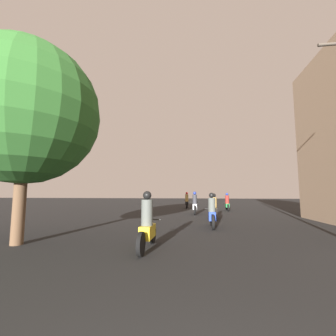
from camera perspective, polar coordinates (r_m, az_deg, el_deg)
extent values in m
cylinder|color=black|center=(7.28, -3.91, -16.25)|extent=(0.10, 0.60, 0.60)
cylinder|color=black|center=(5.89, -6.91, -18.64)|extent=(0.10, 0.60, 0.60)
cube|color=gold|center=(6.55, -5.22, -15.78)|extent=(0.30, 0.87, 0.36)
cylinder|color=black|center=(6.97, -4.31, -12.89)|extent=(0.60, 0.04, 0.04)
cylinder|color=#4C514C|center=(6.40, -5.35, -11.18)|extent=(0.32, 0.32, 0.71)
sphere|color=black|center=(6.37, -5.31, -6.92)|extent=(0.24, 0.24, 0.24)
cylinder|color=black|center=(11.19, 10.92, -12.51)|extent=(0.10, 0.65, 0.65)
cylinder|color=black|center=(9.94, 11.34, -13.31)|extent=(0.10, 0.65, 0.65)
cube|color=#1E389E|center=(10.55, 11.10, -11.85)|extent=(0.30, 0.76, 0.38)
cylinder|color=black|center=(10.93, 10.93, -10.11)|extent=(0.60, 0.04, 0.04)
cylinder|color=#4C514C|center=(10.43, 11.06, -9.17)|extent=(0.32, 0.32, 0.61)
sphere|color=black|center=(10.42, 11.01, -6.83)|extent=(0.24, 0.24, 0.24)
cylinder|color=black|center=(14.61, 11.43, -11.07)|extent=(0.10, 0.61, 0.61)
cylinder|color=black|center=(13.20, 11.84, -11.60)|extent=(0.10, 0.61, 0.61)
cube|color=silver|center=(13.89, 11.61, -10.60)|extent=(0.30, 0.92, 0.35)
cylinder|color=black|center=(14.33, 11.45, -9.37)|extent=(0.60, 0.04, 0.04)
cylinder|color=#B28E47|center=(13.77, 11.59, -8.62)|extent=(0.32, 0.32, 0.62)
sphere|color=black|center=(13.76, 11.55, -6.83)|extent=(0.24, 0.24, 0.24)
cylinder|color=black|center=(17.43, 6.88, -10.24)|extent=(0.10, 0.68, 0.68)
cylinder|color=black|center=(16.11, 6.81, -10.57)|extent=(0.10, 0.68, 0.68)
cube|color=#ADADB2|center=(16.76, 6.84, -9.70)|extent=(0.30, 0.91, 0.41)
cylinder|color=black|center=(17.17, 6.85, -8.60)|extent=(0.60, 0.04, 0.04)
cylinder|color=#2D2D33|center=(16.64, 6.81, -7.90)|extent=(0.32, 0.32, 0.65)
sphere|color=navy|center=(16.64, 6.79, -6.36)|extent=(0.24, 0.24, 0.24)
cylinder|color=black|center=(21.07, 14.59, -9.52)|extent=(0.10, 0.58, 0.58)
cylinder|color=black|center=(19.79, 15.05, -9.73)|extent=(0.10, 0.58, 0.58)
cube|color=#1E6B33|center=(20.42, 14.80, -9.16)|extent=(0.30, 0.88, 0.33)
cylinder|color=black|center=(20.83, 14.63, -8.38)|extent=(0.60, 0.04, 0.04)
cylinder|color=maroon|center=(20.31, 14.79, -7.75)|extent=(0.32, 0.32, 0.68)
sphere|color=navy|center=(20.31, 14.75, -6.45)|extent=(0.24, 0.24, 0.24)
cylinder|color=black|center=(23.84, 4.91, -9.17)|extent=(0.10, 0.68, 0.68)
cylinder|color=black|center=(22.34, 4.72, -9.37)|extent=(0.10, 0.68, 0.68)
cube|color=black|center=(23.08, 4.82, -8.86)|extent=(0.30, 0.73, 0.32)
cylinder|color=black|center=(23.56, 4.87, -8.18)|extent=(0.60, 0.04, 0.04)
cylinder|color=#B28E47|center=(22.99, 4.80, -7.58)|extent=(0.32, 0.32, 0.71)
sphere|color=#A51919|center=(22.98, 4.78, -6.40)|extent=(0.24, 0.24, 0.24)
cylinder|color=brown|center=(8.33, -33.56, -7.34)|extent=(0.36, 0.36, 2.52)
sphere|color=#2D6628|center=(8.71, -32.40, 11.82)|extent=(4.59, 4.59, 4.59)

